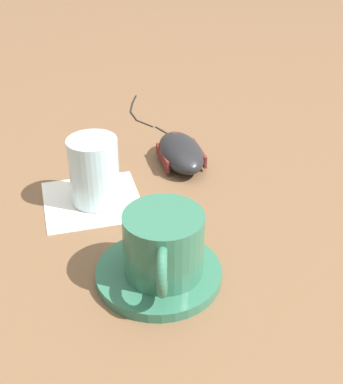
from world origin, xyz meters
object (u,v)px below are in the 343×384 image
(drinking_glass, at_px, (94,171))
(coffee_cup, at_px, (164,245))
(computer_mouse, at_px, (181,152))
(saucer, at_px, (159,273))

(drinking_glass, bearing_deg, coffee_cup, -52.18)
(computer_mouse, distance_m, drinking_glass, 0.15)
(computer_mouse, relative_size, drinking_glass, 1.49)
(coffee_cup, height_order, computer_mouse, coffee_cup)
(computer_mouse, height_order, drinking_glass, drinking_glass)
(computer_mouse, bearing_deg, drinking_glass, -130.83)
(saucer, relative_size, drinking_glass, 1.55)
(saucer, bearing_deg, coffee_cup, -22.28)
(coffee_cup, distance_m, computer_mouse, 0.26)
(coffee_cup, bearing_deg, drinking_glass, 127.82)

